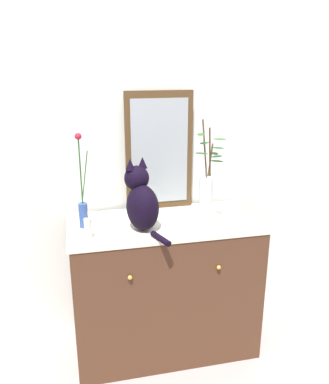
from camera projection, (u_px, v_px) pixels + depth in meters
name	position (u px, v px, depth m)	size (l,w,h in m)	color
ground_plane	(164.00, 344.00, 2.61)	(6.00, 6.00, 0.00)	gray
wall_back	(153.00, 136.00, 2.51)	(4.40, 0.08, 2.60)	silver
sideboard	(165.00, 286.00, 2.48)	(1.11, 0.53, 0.86)	#472B1B
mirror_leaning	(159.00, 152.00, 2.45)	(0.41, 0.03, 0.73)	#453019
cat_sitting	(141.00, 200.00, 2.19)	(0.23, 0.38, 0.39)	black
vase_slim_green	(83.00, 204.00, 2.22)	(0.07, 0.05, 0.53)	navy
bowl_porcelain	(205.00, 222.00, 2.26)	(0.21, 0.21, 0.06)	silver
vase_glass_clear	(206.00, 192.00, 2.20)	(0.18, 0.13, 0.55)	silver
candle_pillar	(88.00, 229.00, 2.10)	(0.04, 0.04, 0.13)	beige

